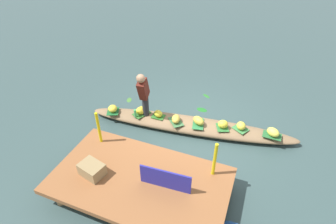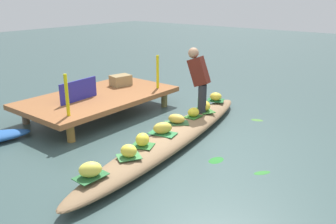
{
  "view_description": "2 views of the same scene",
  "coord_description": "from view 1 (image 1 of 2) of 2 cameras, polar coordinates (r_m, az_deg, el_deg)",
  "views": [
    {
      "loc": [
        -1.36,
        4.91,
        4.23
      ],
      "look_at": [
        0.49,
        0.23,
        0.55
      ],
      "focal_mm": 28.31,
      "sensor_mm": 36.0,
      "label": 1
    },
    {
      "loc": [
        -4.39,
        -3.4,
        2.45
      ],
      "look_at": [
        0.27,
        0.31,
        0.45
      ],
      "focal_mm": 37.85,
      "sensor_mm": 36.0,
      "label": 2
    }
  ],
  "objects": [
    {
      "name": "market_banner",
      "position": [
        4.66,
        -0.6,
        -14.28
      ],
      "size": [
        0.91,
        0.09,
        0.41
      ],
      "primitive_type": "cube",
      "rotation": [
        0.0,
        0.0,
        0.06
      ],
      "color": "navy",
      "rests_on": "dock_platform"
    },
    {
      "name": "leaf_mat_2",
      "position": [
        6.38,
        6.52,
        -2.52
      ],
      "size": [
        0.34,
        0.49,
        0.01
      ],
      "primitive_type": "cube",
      "rotation": [
        0.0,
        0.0,
        1.78
      ],
      "color": "#2B763E",
      "rests_on": "vendor_boat"
    },
    {
      "name": "railing_post_east",
      "position": [
        5.56,
        -14.7,
        -3.29
      ],
      "size": [
        0.06,
        0.06,
        0.74
      ],
      "primitive_type": "cylinder",
      "color": "yellow",
      "rests_on": "dock_platform"
    },
    {
      "name": "banana_bunch_6",
      "position": [
        6.41,
        21.68,
        -4.05
      ],
      "size": [
        0.35,
        0.33,
        0.19
      ],
      "primitive_type": "ellipsoid",
      "rotation": [
        0.0,
        0.0,
        2.57
      ],
      "color": "#F0E150",
      "rests_on": "vendor_boat"
    },
    {
      "name": "drifting_plant_1",
      "position": [
        7.73,
        -8.36,
        2.6
      ],
      "size": [
        0.21,
        0.28,
        0.01
      ],
      "primitive_type": "ellipsoid",
      "rotation": [
        0.0,
        0.0,
        1.92
      ],
      "color": "#40752F",
      "rests_on": "ground"
    },
    {
      "name": "vendor_boat",
      "position": [
        6.54,
        4.73,
        -2.8
      ],
      "size": [
        5.15,
        1.34,
        0.26
      ],
      "primitive_type": "ellipsoid",
      "rotation": [
        0.0,
        0.0,
        0.13
      ],
      "color": "olive",
      "rests_on": "ground"
    },
    {
      "name": "vendor_person",
      "position": [
        6.22,
        -5.29,
        4.25
      ],
      "size": [
        0.24,
        0.46,
        1.23
      ],
      "color": "#28282D",
      "rests_on": "vendor_boat"
    },
    {
      "name": "dock_platform",
      "position": [
        5.0,
        -6.07,
        -14.51
      ],
      "size": [
        3.2,
        1.8,
        0.43
      ],
      "color": "brown",
      "rests_on": "ground"
    },
    {
      "name": "drifting_plant_0",
      "position": [
        7.9,
        8.29,
        3.44
      ],
      "size": [
        0.28,
        0.24,
        0.01
      ],
      "primitive_type": "ellipsoid",
      "rotation": [
        0.0,
        0.0,
        2.54
      ],
      "color": "#297029",
      "rests_on": "ground"
    },
    {
      "name": "drifting_plant_2",
      "position": [
        7.3,
        7.31,
        0.49
      ],
      "size": [
        0.31,
        0.22,
        0.01
      ],
      "primitive_type": "ellipsoid",
      "rotation": [
        0.0,
        0.0,
        3.01
      ],
      "color": "#1F6C24",
      "rests_on": "ground"
    },
    {
      "name": "banana_bunch_7",
      "position": [
        6.53,
        -2.12,
        -0.36
      ],
      "size": [
        0.28,
        0.26,
        0.17
      ],
      "primitive_type": "ellipsoid",
      "rotation": [
        0.0,
        0.0,
        5.85
      ],
      "color": "yellow",
      "rests_on": "vendor_boat"
    },
    {
      "name": "leaf_mat_6",
      "position": [
        6.47,
        21.5,
        -4.71
      ],
      "size": [
        0.41,
        0.28,
        0.01
      ],
      "primitive_type": "cube",
      "rotation": [
        0.0,
        0.0,
        3.11
      ],
      "color": "#276433",
      "rests_on": "vendor_boat"
    },
    {
      "name": "banana_bunch_4",
      "position": [
        6.3,
        11.74,
        -2.58
      ],
      "size": [
        0.3,
        0.28,
        0.2
      ],
      "primitive_type": "ellipsoid",
      "rotation": [
        0.0,
        0.0,
        3.57
      ],
      "color": "yellow",
      "rests_on": "vendor_boat"
    },
    {
      "name": "railing_post_west",
      "position": [
        4.81,
        10.03,
        -10.05
      ],
      "size": [
        0.06,
        0.06,
        0.74
      ],
      "primitive_type": "cylinder",
      "color": "yellow",
      "rests_on": "dock_platform"
    },
    {
      "name": "leaf_mat_5",
      "position": [
        6.71,
        -5.68,
        -0.29
      ],
      "size": [
        0.43,
        0.5,
        0.01
      ],
      "primitive_type": "cube",
      "rotation": [
        0.0,
        0.0,
        1.1
      ],
      "color": "#336F2C",
      "rests_on": "vendor_boat"
    },
    {
      "name": "banana_bunch_3",
      "position": [
        6.37,
        15.46,
        -2.87
      ],
      "size": [
        0.28,
        0.3,
        0.18
      ],
      "primitive_type": "ellipsoid",
      "rotation": [
        0.0,
        0.0,
        5.14
      ],
      "color": "yellow",
      "rests_on": "vendor_boat"
    },
    {
      "name": "banana_bunch_5",
      "position": [
        6.65,
        -5.73,
        0.37
      ],
      "size": [
        0.35,
        0.37,
        0.19
      ],
      "primitive_type": "ellipsoid",
      "rotation": [
        0.0,
        0.0,
        0.93
      ],
      "color": "yellow",
      "rests_on": "vendor_boat"
    },
    {
      "name": "produce_crate",
      "position": [
        5.1,
        -16.04,
        -11.8
      ],
      "size": [
        0.5,
        0.41,
        0.24
      ],
      "primitive_type": "cube",
      "rotation": [
        0.0,
        0.0,
        -0.23
      ],
      "color": "#92784E",
      "rests_on": "dock_platform"
    },
    {
      "name": "water_bottle",
      "position": [
        6.55,
        -7.07,
        -0.31
      ],
      "size": [
        0.06,
        0.06,
        0.21
      ],
      "primitive_type": "cylinder",
      "color": "#50BA5C",
      "rests_on": "vendor_boat"
    },
    {
      "name": "banana_bunch_1",
      "position": [
        6.36,
        1.71,
        -1.49
      ],
      "size": [
        0.27,
        0.35,
        0.16
      ],
      "primitive_type": "ellipsoid",
      "rotation": [
        0.0,
        0.0,
        1.84
      ],
      "color": "gold",
      "rests_on": "vendor_boat"
    },
    {
      "name": "leaf_mat_1",
      "position": [
        6.41,
        1.7,
        -2.06
      ],
      "size": [
        0.48,
        0.49,
        0.01
      ],
      "primitive_type": "cube",
      "rotation": [
        0.0,
        0.0,
        2.32
      ],
      "color": "#3D6F40",
      "rests_on": "vendor_boat"
    },
    {
      "name": "leaf_mat_7",
      "position": [
        6.58,
        -2.1,
        -0.95
      ],
      "size": [
        0.31,
        0.24,
        0.01
      ],
      "primitive_type": "cube",
      "rotation": [
        0.0,
        0.0,
        0.01
      ],
      "color": "#2C6723",
      "rests_on": "vendor_boat"
    },
    {
      "name": "canal_water",
      "position": [
        6.62,
        4.67,
        -3.66
      ],
      "size": [
        40.0,
        40.0,
        0.0
      ],
      "primitive_type": "plane",
      "color": "#354B4A",
      "rests_on": "ground"
    },
    {
      "name": "leaf_mat_3",
      "position": [
        6.43,
        15.34,
        -3.49
      ],
      "size": [
        0.42,
        0.39,
        0.01
      ],
      "primitive_type": "cube",
      "rotation": [
        0.0,
        0.0,
        2.6
      ],
      "color": "#3B8042",
      "rests_on": "vendor_boat"
    },
    {
      "name": "banana_bunch_2",
      "position": [
        6.33,
        6.58,
        -1.86
      ],
      "size": [
        0.37,
        0.34,
        0.19
      ],
      "primitive_type": "ellipsoid",
      "rotation": [
        0.0,
        0.0,
        5.67
      ],
      "color": "gold",
      "rests_on": "vendor_boat"
    },
    {
      "name": "banana_bunch_0",
      "position": [
        6.84,
        -11.84,
        0.73
      ],
      "size": [
        0.31,
        0.33,
        0.17
      ],
      "primitive_type": "ellipsoid",
      "rotation": [
        0.0,
        0.0,
        5.2
      ],
      "color": "yellow",
      "rests_on": "vendor_boat"
    },
    {
      "name": "leaf_mat_4",
      "position": [
        6.37,
        11.63,
        -3.27
      ],
      "size": [
        0.37,
        0.4,
        0.01
      ],
      "primitive_type": "cube",
      "rotation": [
        0.0,
        0.0,
        1.95
      ],
      "color": "#307233",
      "rests_on": "vendor_boat"
    },
    {
      "name": "leaf_mat_0",
      "position": [
        6.89,
        -11.75,
        0.16
      ],
      "size": [
        0.4,
        0.44,
        0.01
      ],
      "primitive_type": "cube",
      "rotation": [
        0.0,
        0.0,
        1.99
      ],
      "color": "#1C5D2B",
      "rests_on": "vendor_boat"
    }
  ]
}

